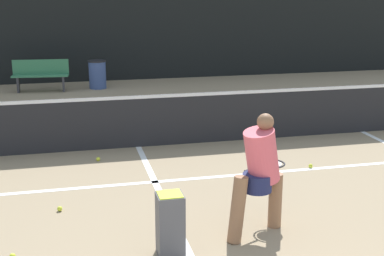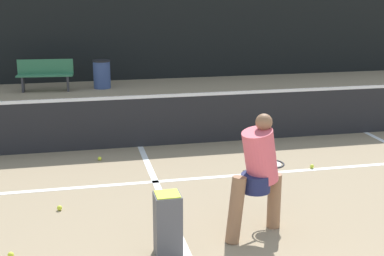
{
  "view_description": "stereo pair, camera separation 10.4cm",
  "coord_description": "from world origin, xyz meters",
  "views": [
    {
      "loc": [
        -1.18,
        -2.42,
        2.84
      ],
      "look_at": [
        0.44,
        4.43,
        0.95
      ],
      "focal_mm": 50.0,
      "sensor_mm": 36.0,
      "label": 1
    },
    {
      "loc": [
        -1.08,
        -2.45,
        2.84
      ],
      "look_at": [
        0.44,
        4.43,
        0.95
      ],
      "focal_mm": 50.0,
      "sensor_mm": 36.0,
      "label": 2
    }
  ],
  "objects": [
    {
      "name": "fence_back",
      "position": [
        0.0,
        14.01,
        1.69
      ],
      "size": [
        24.0,
        0.06,
        3.4
      ],
      "color": "black",
      "rests_on": "ground"
    },
    {
      "name": "net",
      "position": [
        0.0,
        6.83,
        0.51
      ],
      "size": [
        11.09,
        0.09,
        1.07
      ],
      "color": "slate",
      "rests_on": "ground"
    },
    {
      "name": "courtside_bench",
      "position": [
        -1.89,
        12.7,
        0.46
      ],
      "size": [
        1.55,
        0.53,
        0.86
      ],
      "rotation": [
        0.0,
        0.0,
        -0.1
      ],
      "color": "#33724C",
      "rests_on": "ground"
    },
    {
      "name": "court_center_mark",
      "position": [
        0.0,
        4.18,
        0.0
      ],
      "size": [
        0.1,
        5.29,
        0.01
      ],
      "primitive_type": "cube",
      "color": "white",
      "rests_on": "ground"
    },
    {
      "name": "tennis_ball_scattered_1",
      "position": [
        -1.38,
        4.22,
        0.03
      ],
      "size": [
        0.07,
        0.07,
        0.07
      ],
      "primitive_type": "sphere",
      "color": "#D1E033",
      "rests_on": "ground"
    },
    {
      "name": "player_practicing",
      "position": [
        0.91,
        3.05,
        0.77
      ],
      "size": [
        1.0,
        0.93,
        1.45
      ],
      "rotation": [
        0.0,
        0.0,
        0.44
      ],
      "color": "#8C6042",
      "rests_on": "ground"
    },
    {
      "name": "ball_hopper",
      "position": [
        -0.2,
        2.75,
        0.37
      ],
      "size": [
        0.28,
        0.28,
        0.71
      ],
      "color": "#4C4C51",
      "rests_on": "ground"
    },
    {
      "name": "tennis_ball_scattered_2",
      "position": [
        1.72,
        4.96,
        0.03
      ],
      "size": [
        0.07,
        0.07,
        0.07
      ],
      "primitive_type": "sphere",
      "color": "#D1E033",
      "rests_on": "ground"
    },
    {
      "name": "parked_car",
      "position": [
        3.26,
        17.03,
        0.57
      ],
      "size": [
        1.84,
        4.34,
        1.35
      ],
      "color": "silver",
      "rests_on": "ground"
    },
    {
      "name": "trash_bin",
      "position": [
        -0.35,
        12.77,
        0.4
      ],
      "size": [
        0.5,
        0.5,
        0.8
      ],
      "color": "#384C7F",
      "rests_on": "ground"
    },
    {
      "name": "tennis_ball_scattered_8",
      "position": [
        2.54,
        5.04,
        0.03
      ],
      "size": [
        0.07,
        0.07,
        0.07
      ],
      "primitive_type": "sphere",
      "color": "#D1E033",
      "rests_on": "ground"
    },
    {
      "name": "court_service_line",
      "position": [
        0.0,
        4.98,
        0.0
      ],
      "size": [
        8.25,
        0.1,
        0.01
      ],
      "primitive_type": "cube",
      "color": "white",
      "rests_on": "ground"
    },
    {
      "name": "tennis_ball_scattered_0",
      "position": [
        -0.76,
        6.18,
        0.03
      ],
      "size": [
        0.07,
        0.07,
        0.07
      ],
      "primitive_type": "sphere",
      "color": "#D1E033",
      "rests_on": "ground"
    },
    {
      "name": "tennis_ball_scattered_6",
      "position": [
        -1.86,
        3.04,
        0.03
      ],
      "size": [
        0.07,
        0.07,
        0.07
      ],
      "primitive_type": "sphere",
      "color": "#D1E033",
      "rests_on": "ground"
    }
  ]
}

